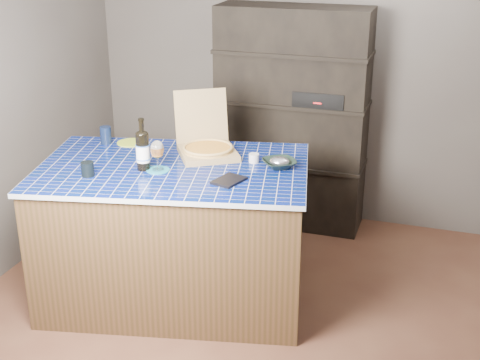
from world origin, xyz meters
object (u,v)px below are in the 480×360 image
(pizza_box, at_px, (207,147))
(bowl, at_px, (279,164))
(dvd_case, at_px, (229,180))
(kitchen_island, at_px, (175,232))
(wine_glass, at_px, (157,150))
(mead_bottle, at_px, (143,150))

(pizza_box, relative_size, bowl, 2.71)
(dvd_case, height_order, bowl, bowl)
(bowl, bearing_deg, dvd_case, -124.25)
(kitchen_island, distance_m, bowl, 0.85)
(kitchen_island, distance_m, pizza_box, 0.61)
(dvd_case, relative_size, bowl, 0.95)
(wine_glass, distance_m, dvd_case, 0.50)
(kitchen_island, relative_size, pizza_box, 3.37)
(dvd_case, bearing_deg, kitchen_island, 179.60)
(kitchen_island, bearing_deg, wine_glass, -132.46)
(wine_glass, bearing_deg, mead_bottle, -174.87)
(kitchen_island, relative_size, wine_glass, 9.91)
(wine_glass, bearing_deg, bowl, 22.38)
(kitchen_island, height_order, wine_glass, wine_glass)
(kitchen_island, xyz_separation_m, bowl, (0.66, 0.20, 0.50))
(kitchen_island, distance_m, wine_glass, 0.62)
(kitchen_island, relative_size, dvd_case, 9.63)
(pizza_box, xyz_separation_m, mead_bottle, (-0.29, -0.38, 0.08))
(pizza_box, relative_size, mead_bottle, 1.69)
(bowl, bearing_deg, mead_bottle, -159.50)
(kitchen_island, bearing_deg, bowl, 4.42)
(kitchen_island, height_order, bowl, bowl)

